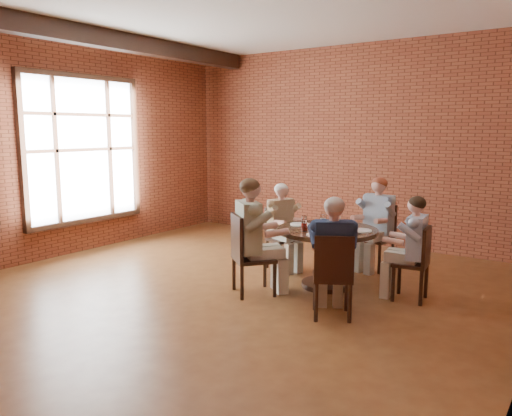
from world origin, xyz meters
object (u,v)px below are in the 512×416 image
Objects in this scene: chair_d at (246,252)px; diner_e at (333,258)px; chair_a at (417,260)px; diner_a at (411,249)px; chair_e at (333,273)px; dining_table at (327,246)px; diner_b at (376,224)px; diner_d at (254,237)px; chair_b at (379,233)px; chair_c at (280,235)px; smartphone at (355,234)px; diner_c at (283,227)px.

diner_e is at bearing -144.16° from chair_d.
diner_a is (-0.07, -0.01, 0.13)m from chair_a.
chair_e is 0.17m from diner_e.
dining_table is 1.15m from diner_b.
chair_b is at bearing -73.53° from diner_d.
diner_b is 1.37m from chair_c.
chair_d is at bearing -103.44° from chair_b.
chair_a is 6.14× the size of smartphone.
chair_c is at bearing 90.00° from diner_c.
chair_a is at bearing -38.45° from diner_b.
diner_b is 1.02× the size of diner_e.
chair_d reaches higher than smartphone.
diner_b is at bearing -74.74° from chair_d.
chair_b is (-0.88, 1.09, 0.02)m from chair_a.
diner_e is (1.17, -0.07, 0.12)m from chair_d.
diner_d is (-1.69, -0.86, 0.22)m from chair_a.
diner_b is at bearing -147.22° from diner_a.
diner_a is 1.34× the size of chair_e.
chair_e is 6.39× the size of smartphone.
diner_d is 1.19m from chair_e.
chair_b is 1.01× the size of chair_e.
chair_c is at bearing -104.62° from diner_a.
diner_d reaches higher than chair_c.
diner_b reaches higher than chair_a.
chair_a is (1.09, 0.12, -0.05)m from dining_table.
diner_d is 9.82× the size of smartphone.
diner_d is (0.35, -1.14, 0.22)m from chair_c.
chair_c is (-1.15, -0.72, -0.17)m from diner_b.
smartphone is at bearing -88.50° from diner_c.
chair_c is (-2.04, 0.28, -0.00)m from chair_a.
chair_b is 2.11m from diner_e.
chair_d is 1.18m from diner_e.
diner_a is 1.31m from diner_b.
chair_e is at bearing 90.00° from diner_e.
diner_b is 0.93× the size of diner_d.
diner_d is at bearing -90.00° from chair_d.
chair_a is at bearing -146.91° from chair_e.
diner_e is at bearing -108.40° from chair_c.
chair_e is 0.85m from smartphone.
dining_table is 1.10m from chair_e.
diner_e reaches higher than dining_table.
diner_c is 0.87× the size of diner_d.
diner_c is at bearing -40.10° from chair_d.
diner_d is (0.28, -1.11, 0.09)m from diner_c.
diner_d is 1.09× the size of diner_e.
chair_d is 0.70× the size of diner_d.
diner_e is (1.11, -0.14, -0.06)m from diner_d.
diner_a is at bearing -75.44° from chair_c.
diner_c is at bearing 157.09° from dining_table.
diner_e reaches higher than diner_c.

